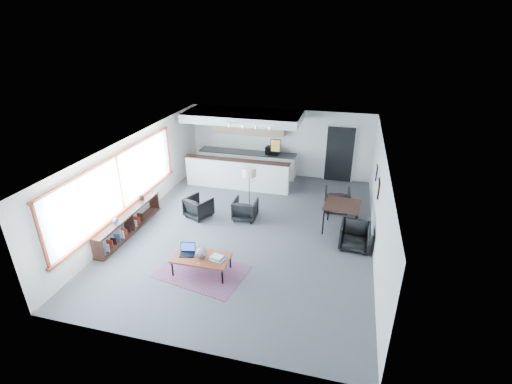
% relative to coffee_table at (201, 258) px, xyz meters
% --- Properties ---
extents(room, '(7.02, 9.02, 2.62)m').
position_rel_coffee_table_xyz_m(room, '(0.57, 2.23, 0.89)').
color(room, '#4A4A4C').
rests_on(room, ground).
extents(window, '(0.10, 5.95, 1.66)m').
position_rel_coffee_table_xyz_m(window, '(-2.89, 1.33, 1.04)').
color(window, '#8CBFFF').
rests_on(window, room).
extents(console, '(0.35, 3.00, 0.80)m').
position_rel_coffee_table_xyz_m(console, '(-2.73, 1.18, -0.09)').
color(console, black).
rests_on(console, floor).
extents(kitchenette, '(4.20, 1.96, 2.60)m').
position_rel_coffee_table_xyz_m(kitchenette, '(-0.63, 5.94, 0.97)').
color(kitchenette, white).
rests_on(kitchenette, floor).
extents(doorway, '(1.10, 0.12, 2.15)m').
position_rel_coffee_table_xyz_m(doorway, '(2.87, 6.65, 0.66)').
color(doorway, black).
rests_on(doorway, room).
extents(track_light, '(1.60, 0.07, 0.15)m').
position_rel_coffee_table_xyz_m(track_light, '(-0.02, 4.43, 2.12)').
color(track_light, silver).
rests_on(track_light, room).
extents(wall_art_lower, '(0.03, 0.38, 0.48)m').
position_rel_coffee_table_xyz_m(wall_art_lower, '(4.04, 2.63, 1.14)').
color(wall_art_lower, black).
rests_on(wall_art_lower, room).
extents(wall_art_upper, '(0.03, 0.34, 0.44)m').
position_rel_coffee_table_xyz_m(wall_art_upper, '(4.04, 3.93, 1.09)').
color(wall_art_upper, black).
rests_on(wall_art_upper, room).
extents(kilim_rug, '(2.30, 1.77, 0.01)m').
position_rel_coffee_table_xyz_m(kilim_rug, '(-0.00, -0.00, -0.41)').
color(kilim_rug, '#5C3049').
rests_on(kilim_rug, floor).
extents(coffee_table, '(1.37, 0.75, 0.44)m').
position_rel_coffee_table_xyz_m(coffee_table, '(0.00, 0.00, 0.00)').
color(coffee_table, maroon).
rests_on(coffee_table, floor).
extents(laptop, '(0.42, 0.37, 0.26)m').
position_rel_coffee_table_xyz_m(laptop, '(-0.38, 0.07, 0.11)').
color(laptop, black).
rests_on(laptop, coffee_table).
extents(ceramic_pot, '(0.28, 0.28, 0.28)m').
position_rel_coffee_table_xyz_m(ceramic_pot, '(0.03, -0.05, 0.17)').
color(ceramic_pot, gray).
rests_on(ceramic_pot, coffee_table).
extents(book_stack, '(0.38, 0.33, 0.10)m').
position_rel_coffee_table_xyz_m(book_stack, '(0.42, -0.00, 0.08)').
color(book_stack, silver).
rests_on(book_stack, coffee_table).
extents(coaster, '(0.10, 0.10, 0.01)m').
position_rel_coffee_table_xyz_m(coaster, '(0.05, -0.27, 0.04)').
color(coaster, '#E5590C').
rests_on(coaster, coffee_table).
extents(armchair_left, '(0.91, 0.89, 0.72)m').
position_rel_coffee_table_xyz_m(armchair_left, '(-1.16, 2.61, -0.05)').
color(armchair_left, black).
rests_on(armchair_left, floor).
extents(armchair_right, '(0.70, 0.66, 0.71)m').
position_rel_coffee_table_xyz_m(armchair_right, '(0.28, 2.84, -0.05)').
color(armchair_right, black).
rests_on(armchair_right, floor).
extents(floor_lamp, '(0.49, 0.49, 1.51)m').
position_rel_coffee_table_xyz_m(floor_lamp, '(0.28, 3.35, 0.90)').
color(floor_lamp, black).
rests_on(floor_lamp, floor).
extents(dining_table, '(1.07, 1.07, 0.83)m').
position_rel_coffee_table_xyz_m(dining_table, '(3.16, 2.91, 0.35)').
color(dining_table, black).
rests_on(dining_table, floor).
extents(dining_chair_near, '(0.68, 0.64, 0.67)m').
position_rel_coffee_table_xyz_m(dining_chair_near, '(3.57, 2.04, -0.08)').
color(dining_chair_near, black).
rests_on(dining_chair_near, floor).
extents(dining_chair_far, '(0.70, 0.66, 0.68)m').
position_rel_coffee_table_xyz_m(dining_chair_far, '(2.98, 4.14, -0.07)').
color(dining_chair_far, black).
rests_on(dining_chair_far, floor).
extents(microwave, '(0.54, 0.33, 0.35)m').
position_rel_coffee_table_xyz_m(microwave, '(0.38, 6.38, 0.70)').
color(microwave, black).
rests_on(microwave, kitchenette).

